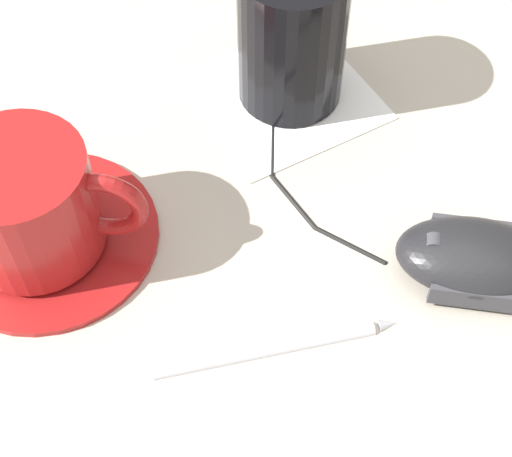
# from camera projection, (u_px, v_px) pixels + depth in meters

# --- Properties ---
(ground_plane) EXTENTS (3.00, 3.00, 0.00)m
(ground_plane) POSITION_uv_depth(u_px,v_px,m) (209.00, 244.00, 0.50)
(ground_plane) COLOR #B2A899
(saucer) EXTENTS (0.14, 0.14, 0.01)m
(saucer) POSITION_uv_depth(u_px,v_px,m) (48.00, 235.00, 0.49)
(saucer) COLOR maroon
(saucer) RESTS_ON ground
(coffee_cup) EXTENTS (0.08, 0.11, 0.07)m
(coffee_cup) POSITION_uv_depth(u_px,v_px,m) (29.00, 203.00, 0.46)
(coffee_cup) COLOR maroon
(coffee_cup) RESTS_ON saucer
(computer_mouse) EXTENTS (0.10, 0.11, 0.03)m
(computer_mouse) POSITION_uv_depth(u_px,v_px,m) (475.00, 258.00, 0.47)
(computer_mouse) COLOR black
(computer_mouse) RESTS_ON ground
(mouse_cable) EXTENTS (0.25, 0.13, 0.00)m
(mouse_cable) POSITION_uv_depth(u_px,v_px,m) (310.00, 121.00, 0.56)
(mouse_cable) COLOR black
(mouse_cable) RESTS_ON ground
(napkin_under_glass) EXTENTS (0.13, 0.13, 0.00)m
(napkin_under_glass) POSITION_uv_depth(u_px,v_px,m) (282.00, 95.00, 0.57)
(napkin_under_glass) COLOR white
(napkin_under_glass) RESTS_ON ground
(drinking_glass) EXTENTS (0.07, 0.07, 0.10)m
(drinking_glass) POSITION_uv_depth(u_px,v_px,m) (292.00, 36.00, 0.53)
(drinking_glass) COLOR black
(drinking_glass) RESTS_ON napkin_under_glass
(pen) EXTENTS (0.04, 0.14, 0.01)m
(pen) POSITION_uv_depth(u_px,v_px,m) (279.00, 343.00, 0.45)
(pen) COLOR silver
(pen) RESTS_ON ground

